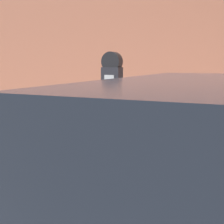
{
  "coord_description": "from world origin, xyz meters",
  "views": [
    {
      "loc": [
        1.27,
        -1.78,
        1.52
      ],
      "look_at": [
        -0.1,
        0.96,
        1.04
      ],
      "focal_mm": 50.0,
      "sensor_mm": 36.0,
      "label": 1
    }
  ],
  "objects": [
    {
      "name": "parking_meter",
      "position": [
        -0.1,
        0.96,
        1.14
      ],
      "size": [
        0.19,
        0.12,
        1.49
      ],
      "color": "#2D2D30",
      "rests_on": "sidewalk"
    },
    {
      "name": "sidewalk",
      "position": [
        0.0,
        2.2,
        0.07
      ],
      "size": [
        24.0,
        2.8,
        0.14
      ],
      "color": "#BCB7AD",
      "rests_on": "ground_plane"
    }
  ]
}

